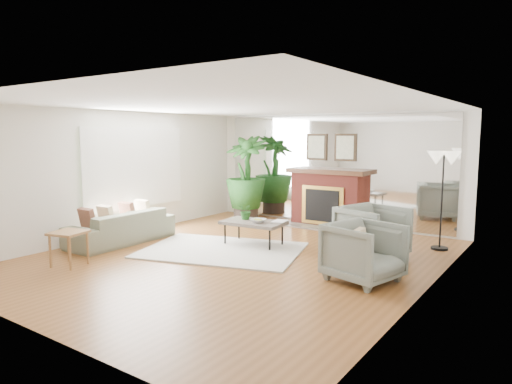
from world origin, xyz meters
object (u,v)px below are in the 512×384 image
Objects in this scene: sofa at (121,227)px; floor_lamp at (444,166)px; armchair_back at (372,232)px; side_table at (69,237)px; potted_ficus at (246,175)px; fireplace at (326,197)px; coffee_table at (253,223)px; armchair_front at (364,252)px.

floor_lamp reaches higher than sofa.
side_table is at bearing 148.28° from armchair_back.
fireplace is at bearing 12.57° from potted_ficus.
coffee_table is at bearing 59.54° from side_table.
coffee_table is 1.23× the size of armchair_back.
fireplace is 5.47m from side_table.
fireplace is 1.18× the size of floor_lamp.
armchair_back is at bearing -23.00° from potted_ficus.
floor_lamp is at bearing 29.84° from coffee_table.
armchair_front is (2.17, -3.25, -0.25)m from fireplace.
armchair_front is at bearing -56.26° from fireplace.
coffee_table is at bearing 118.21° from sofa.
potted_ficus is at bearing 70.07° from armchair_front.
armchair_back is 1.65× the size of side_table.
sofa is 4.64m from armchair_front.
fireplace is 1.99m from potted_ficus.
armchair_back reaches higher than sofa.
coffee_table is 0.59× the size of potted_ficus.
sofa is 1.03× the size of potted_ficus.
fireplace reaches higher than side_table.
side_table is at bearing -89.41° from potted_ficus.
coffee_table is 2.03× the size of side_table.
potted_ficus is 4.55m from floor_lamp.
fireplace is at bearing 83.78° from coffee_table.
floor_lamp is (2.61, -0.79, 0.83)m from fireplace.
armchair_front reaches higher than coffee_table.
coffee_table is at bearing -150.16° from floor_lamp.
fireplace is 4.43m from sofa.
armchair_front is 0.45× the size of potted_ficus.
potted_ficus is (-1.90, -0.42, 0.41)m from fireplace.
fireplace is 3.53× the size of side_table.
potted_ficus reaches higher than coffee_table.
potted_ficus reaches higher than armchair_front.
fireplace is at bearing 70.16° from side_table.
armchair_front is 5.00m from potted_ficus.
sofa is (-2.18, -1.23, -0.11)m from coffee_table.
fireplace is 2.85m from floor_lamp.
armchair_front is (2.44, -0.81, -0.00)m from coffee_table.
sofa is at bearing -150.65° from coffee_table.
armchair_back is 4.83m from side_table.
coffee_table is at bearing -96.22° from fireplace.
floor_lamp reaches higher than armchair_back.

